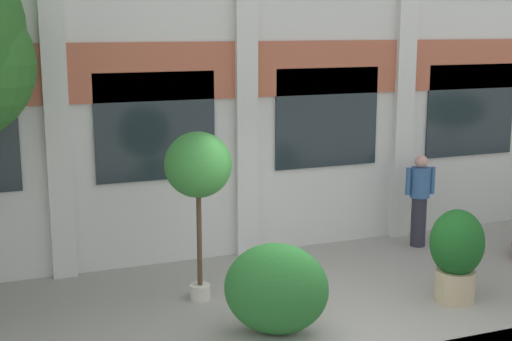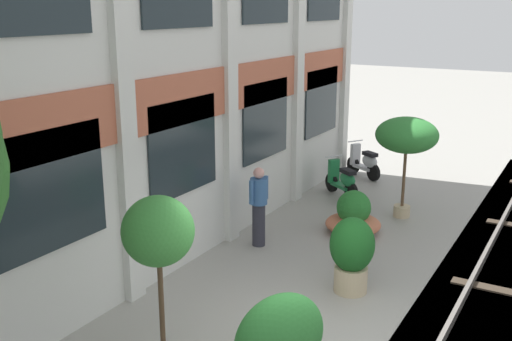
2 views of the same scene
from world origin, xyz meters
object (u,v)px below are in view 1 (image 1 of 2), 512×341
Objects in this scene: potted_plant_terracotta_small at (198,168)px; potted_plant_ribbed_drum at (456,252)px; topiary_hedge at (276,289)px; resident_by_doorway at (420,198)px.

potted_plant_terracotta_small is 1.82× the size of potted_plant_ribbed_drum.
potted_plant_ribbed_drum reaches higher than topiary_hedge.
topiary_hedge is (0.55, -1.46, -1.30)m from potted_plant_terracotta_small.
potted_plant_terracotta_small is at bearing 110.60° from topiary_hedge.
potted_plant_ribbed_drum is 2.77m from topiary_hedge.
resident_by_doorway is at bearing 33.18° from topiary_hedge.
topiary_hedge is at bearing -69.40° from potted_plant_terracotta_small.
resident_by_doorway reaches higher than potted_plant_ribbed_drum.
resident_by_doorway is at bearing 67.40° from potted_plant_ribbed_drum.
resident_by_doorway is (4.29, 0.99, -1.02)m from potted_plant_terracotta_small.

